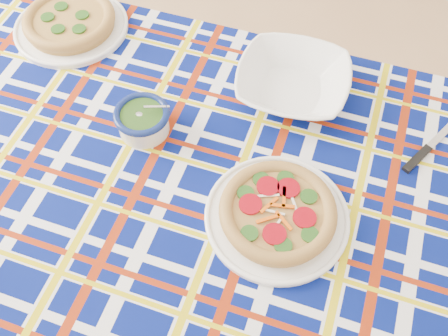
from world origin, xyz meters
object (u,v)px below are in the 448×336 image
at_px(serving_bowl, 293,82).
at_px(dining_table, 205,199).
at_px(pesto_bowl, 142,119).
at_px(main_focaccia_plate, 278,212).

bearing_deg(serving_bowl, dining_table, -104.96).
height_order(pesto_bowl, serving_bowl, pesto_bowl).
xyz_separation_m(dining_table, main_focaccia_plate, (0.17, -0.02, 0.10)).
bearing_deg(serving_bowl, main_focaccia_plate, -75.48).
height_order(main_focaccia_plate, pesto_bowl, pesto_bowl).
height_order(dining_table, serving_bowl, serving_bowl).
distance_m(main_focaccia_plate, pesto_bowl, 0.36).
bearing_deg(pesto_bowl, dining_table, -22.18).
bearing_deg(dining_table, main_focaccia_plate, -11.41).
distance_m(main_focaccia_plate, serving_bowl, 0.34).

